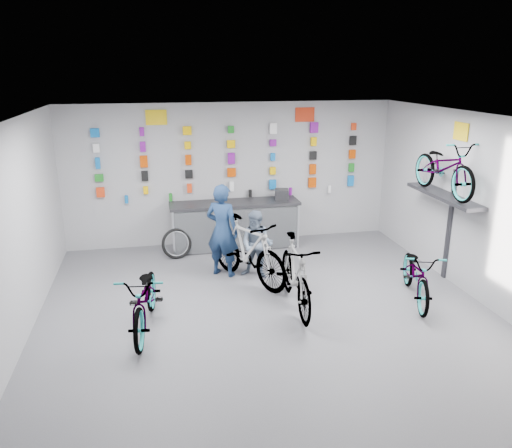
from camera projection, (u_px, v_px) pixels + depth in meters
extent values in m
plane|color=#525156|center=(274.00, 328.00, 7.36)|extent=(8.00, 8.00, 0.00)
plane|color=white|center=(277.00, 122.00, 6.46)|extent=(8.00, 8.00, 0.00)
plane|color=#A9A9AB|center=(231.00, 174.00, 10.65)|extent=(7.00, 0.00, 7.00)
plane|color=#A9A9AB|center=(425.00, 425.00, 3.17)|extent=(7.00, 0.00, 7.00)
plane|color=#A9A9AB|center=(4.00, 249.00, 6.24)|extent=(0.00, 8.00, 8.00)
plane|color=#A9A9AB|center=(499.00, 217.00, 7.58)|extent=(0.00, 8.00, 8.00)
cube|color=black|center=(235.00, 227.00, 10.54)|extent=(2.60, 0.60, 0.90)
cube|color=silver|center=(237.00, 230.00, 10.25)|extent=(2.60, 0.02, 0.90)
cube|color=silver|center=(174.00, 234.00, 10.00)|extent=(0.04, 0.04, 0.96)
cube|color=silver|center=(298.00, 226.00, 10.50)|extent=(0.04, 0.04, 0.96)
cube|color=black|center=(235.00, 203.00, 10.38)|extent=(2.70, 0.66, 0.06)
cube|color=#EC3A12|center=(101.00, 192.00, 10.14)|extent=(0.16, 0.06, 0.20)
cube|color=#FFC000|center=(146.00, 190.00, 10.31)|extent=(0.10, 0.06, 0.16)
cube|color=#EC3A12|center=(189.00, 188.00, 10.48)|extent=(0.10, 0.06, 0.19)
cube|color=white|center=(232.00, 186.00, 10.66)|extent=(0.09, 0.06, 0.21)
cube|color=blue|center=(273.00, 184.00, 10.83)|extent=(0.15, 0.06, 0.20)
cube|color=#D04000|center=(312.00, 182.00, 11.00)|extent=(0.17, 0.06, 0.22)
cube|color=blue|center=(351.00, 181.00, 11.17)|extent=(0.13, 0.06, 0.23)
cube|color=#1B8120|center=(99.00, 178.00, 10.05)|extent=(0.16, 0.06, 0.15)
cube|color=black|center=(145.00, 176.00, 10.22)|extent=(0.13, 0.06, 0.21)
cube|color=black|center=(189.00, 174.00, 10.39)|extent=(0.16, 0.06, 0.17)
cube|color=#D04000|center=(231.00, 172.00, 10.57)|extent=(0.18, 0.06, 0.18)
cube|color=#FFC000|center=(273.00, 171.00, 10.74)|extent=(0.12, 0.06, 0.16)
cube|color=#D04000|center=(313.00, 169.00, 10.91)|extent=(0.14, 0.06, 0.22)
cube|color=#1B8120|center=(351.00, 167.00, 11.08)|extent=(0.12, 0.06, 0.18)
cube|color=blue|center=(98.00, 163.00, 9.96)|extent=(0.09, 0.06, 0.23)
cube|color=#D04000|center=(144.00, 161.00, 10.13)|extent=(0.15, 0.06, 0.24)
cube|color=#D04000|center=(188.00, 160.00, 10.30)|extent=(0.12, 0.06, 0.21)
cube|color=#7C1191|center=(231.00, 158.00, 10.48)|extent=(0.14, 0.06, 0.23)
cube|color=blue|center=(273.00, 157.00, 10.65)|extent=(0.10, 0.06, 0.16)
cube|color=black|center=(313.00, 155.00, 10.82)|extent=(0.15, 0.06, 0.18)
cube|color=#D04000|center=(352.00, 154.00, 10.99)|extent=(0.14, 0.06, 0.19)
cube|color=white|center=(96.00, 148.00, 9.87)|extent=(0.12, 0.06, 0.17)
cube|color=#7C1191|center=(143.00, 147.00, 10.04)|extent=(0.11, 0.06, 0.20)
cube|color=#FFC000|center=(188.00, 145.00, 10.21)|extent=(0.13, 0.06, 0.15)
cube|color=#FFC000|center=(231.00, 144.00, 10.39)|extent=(0.17, 0.06, 0.16)
cube|color=#7C1191|center=(273.00, 143.00, 10.56)|extent=(0.14, 0.06, 0.14)
cube|color=#FFC000|center=(314.00, 142.00, 10.73)|extent=(0.12, 0.06, 0.18)
cube|color=black|center=(353.00, 140.00, 10.91)|extent=(0.14, 0.06, 0.20)
cube|color=blue|center=(95.00, 133.00, 9.78)|extent=(0.17, 0.06, 0.17)
cube|color=#7C1191|center=(142.00, 132.00, 9.95)|extent=(0.09, 0.06, 0.17)
cube|color=#FFC000|center=(187.00, 131.00, 10.12)|extent=(0.17, 0.06, 0.17)
cube|color=#1B8120|center=(231.00, 130.00, 10.30)|extent=(0.12, 0.06, 0.15)
cube|color=white|center=(273.00, 129.00, 10.47)|extent=(0.15, 0.06, 0.23)
cube|color=#7C1191|center=(314.00, 128.00, 10.64)|extent=(0.17, 0.06, 0.22)
cube|color=#EC3A12|center=(354.00, 127.00, 10.82)|extent=(0.10, 0.06, 0.15)
cylinder|color=blue|center=(126.00, 199.00, 10.27)|extent=(0.07, 0.07, 0.16)
cylinder|color=#1B8120|center=(171.00, 197.00, 10.44)|extent=(0.07, 0.07, 0.16)
cylinder|color=black|center=(250.00, 193.00, 10.77)|extent=(0.07, 0.07, 0.16)
cylinder|color=#7C1191|center=(290.00, 191.00, 10.94)|extent=(0.07, 0.07, 0.16)
cylinder|color=white|center=(329.00, 189.00, 11.11)|extent=(0.07, 0.07, 0.16)
cube|color=#333338|center=(444.00, 196.00, 8.65)|extent=(0.38, 1.90, 0.06)
cube|color=#333338|center=(449.00, 225.00, 8.85)|extent=(0.04, 0.10, 2.00)
cube|color=yellow|center=(156.00, 117.00, 9.97)|extent=(0.42, 0.02, 0.30)
cube|color=red|center=(305.00, 115.00, 10.57)|extent=(0.42, 0.02, 0.30)
cube|color=yellow|center=(461.00, 131.00, 8.35)|extent=(0.02, 0.40, 0.30)
imported|color=gray|center=(146.00, 299.00, 7.19)|extent=(0.88, 1.92, 0.97)
imported|color=gray|center=(295.00, 274.00, 7.84)|extent=(0.63, 1.93, 1.15)
imported|color=gray|center=(417.00, 274.00, 8.13)|extent=(1.07, 1.84, 0.91)
imported|color=gray|center=(248.00, 250.00, 8.78)|extent=(1.45, 2.00, 1.19)
imported|color=gray|center=(444.00, 167.00, 8.49)|extent=(0.63, 1.80, 0.95)
imported|color=navy|center=(222.00, 230.00, 9.02)|extent=(0.75, 0.69, 1.72)
imported|color=slate|center=(257.00, 244.00, 9.00)|extent=(0.75, 0.70, 1.25)
torus|color=black|center=(177.00, 244.00, 9.99)|extent=(0.66, 0.37, 0.62)
torus|color=silver|center=(177.00, 244.00, 9.99)|extent=(0.53, 0.28, 0.50)
cube|color=black|center=(282.00, 194.00, 10.54)|extent=(0.34, 0.35, 0.22)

